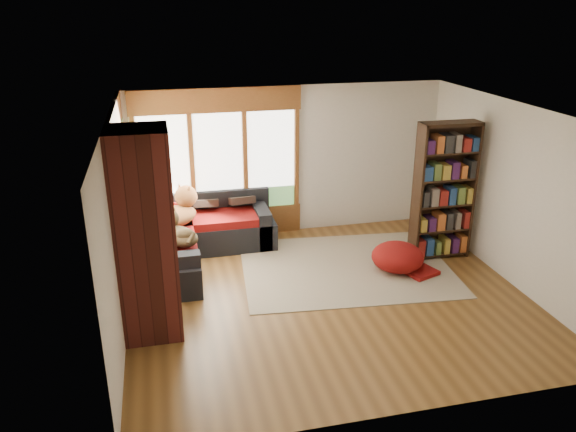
{
  "coord_description": "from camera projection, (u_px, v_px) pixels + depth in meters",
  "views": [
    {
      "loc": [
        -2.15,
        -6.7,
        3.92
      ],
      "look_at": [
        -0.4,
        0.79,
        0.95
      ],
      "focal_mm": 35.0,
      "sensor_mm": 36.0,
      "label": 1
    }
  ],
  "objects": [
    {
      "name": "dog_brindle",
      "position": [
        177.0,
        233.0,
        8.19
      ],
      "size": [
        0.73,
        0.83,
        0.4
      ],
      "rotation": [
        0.0,
        0.0,
        2.07
      ],
      "color": "black",
      "rests_on": "sectional_sofa"
    },
    {
      "name": "sectional_sofa",
      "position": [
        180.0,
        242.0,
        8.97
      ],
      "size": [
        2.2,
        2.2,
        0.8
      ],
      "rotation": [
        0.0,
        0.0,
        0.05
      ],
      "color": "black",
      "rests_on": "ground"
    },
    {
      "name": "wall_left",
      "position": [
        117.0,
        228.0,
        6.9
      ],
      "size": [
        0.04,
        5.0,
        2.6
      ],
      "primitive_type": "cube",
      "color": "silver",
      "rests_on": "ground"
    },
    {
      "name": "pouf",
      "position": [
        398.0,
        256.0,
        8.64
      ],
      "size": [
        0.96,
        0.96,
        0.43
      ],
      "primitive_type": "ellipsoid",
      "rotation": [
        0.0,
        0.0,
        -0.22
      ],
      "color": "maroon",
      "rests_on": "area_rug"
    },
    {
      "name": "area_rug",
      "position": [
        346.0,
        267.0,
        8.79
      ],
      "size": [
        3.41,
        2.73,
        0.01
      ],
      "primitive_type": "cube",
      "rotation": [
        0.0,
        0.0,
        -0.09
      ],
      "color": "beige",
      "rests_on": "ground"
    },
    {
      "name": "windows_left",
      "position": [
        123.0,
        193.0,
        7.98
      ],
      "size": [
        0.1,
        2.62,
        1.9
      ],
      "color": "brown",
      "rests_on": "wall_left"
    },
    {
      "name": "floor",
      "position": [
        328.0,
        296.0,
        7.95
      ],
      "size": [
        5.5,
        5.5,
        0.0
      ],
      "primitive_type": "plane",
      "color": "brown",
      "rests_on": "ground"
    },
    {
      "name": "ceiling",
      "position": [
        333.0,
        113.0,
        7.02
      ],
      "size": [
        5.5,
        5.5,
        0.0
      ],
      "primitive_type": "plane",
      "color": "white"
    },
    {
      "name": "throw_pillows",
      "position": [
        180.0,
        212.0,
        8.95
      ],
      "size": [
        1.98,
        1.68,
        0.45
      ],
      "color": "black",
      "rests_on": "sectional_sofa"
    },
    {
      "name": "bookshelf",
      "position": [
        444.0,
        192.0,
        8.8
      ],
      "size": [
        0.95,
        0.32,
        2.21
      ],
      "color": "black",
      "rests_on": "ground"
    },
    {
      "name": "wall_right",
      "position": [
        513.0,
        195.0,
        8.07
      ],
      "size": [
        0.04,
        5.0,
        2.6
      ],
      "primitive_type": "cube",
      "color": "silver",
      "rests_on": "ground"
    },
    {
      "name": "brick_chimney",
      "position": [
        146.0,
        236.0,
        6.66
      ],
      "size": [
        0.7,
        0.7,
        2.6
      ],
      "primitive_type": "cube",
      "color": "#471914",
      "rests_on": "ground"
    },
    {
      "name": "wall_back",
      "position": [
        288.0,
        161.0,
        9.75
      ],
      "size": [
        5.5,
        0.04,
        2.6
      ],
      "primitive_type": "cube",
      "color": "silver",
      "rests_on": "ground"
    },
    {
      "name": "dog_tan",
      "position": [
        176.0,
        212.0,
        8.83
      ],
      "size": [
        1.04,
        1.02,
        0.51
      ],
      "rotation": [
        0.0,
        0.0,
        0.74
      ],
      "color": "brown",
      "rests_on": "sectional_sofa"
    },
    {
      "name": "roller_blind",
      "position": [
        124.0,
        151.0,
        8.59
      ],
      "size": [
        0.03,
        0.72,
        0.9
      ],
      "primitive_type": "cube",
      "color": "#608253",
      "rests_on": "wall_left"
    },
    {
      "name": "wall_front",
      "position": [
        410.0,
        302.0,
        5.21
      ],
      "size": [
        5.5,
        0.04,
        2.6
      ],
      "primitive_type": "cube",
      "color": "silver",
      "rests_on": "ground"
    },
    {
      "name": "windows_back",
      "position": [
        219.0,
        163.0,
        9.45
      ],
      "size": [
        2.82,
        0.1,
        1.9
      ],
      "color": "brown",
      "rests_on": "wall_back"
    }
  ]
}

